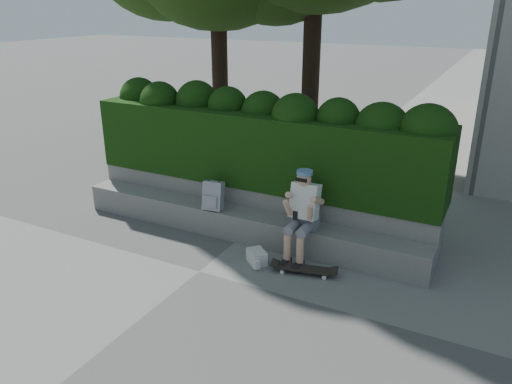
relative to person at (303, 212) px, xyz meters
The scene contains 8 objects.
ground 1.73m from the person, 136.76° to the right, with size 80.00×80.00×0.00m, color slate.
bench_ledge 1.27m from the person, behind, with size 6.00×0.45×0.45m, color gray.
planter_wall 1.37m from the person, 149.98° to the left, with size 6.00×0.50×0.75m, color gray.
hedge 1.56m from the person, 142.19° to the left, with size 6.00×1.00×1.20m, color black.
person is the anchor object (origin of this frame).
skateboard 0.83m from the person, 63.00° to the right, with size 0.88×0.40×0.09m.
backpack_plaid 1.60m from the person, behind, with size 0.32×0.17×0.47m, color silver.
backpack_ground 0.95m from the person, 137.81° to the right, with size 0.31×0.22×0.20m, color silver.
Camera 1 is at (3.61, -5.17, 3.62)m, focal length 35.00 mm.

